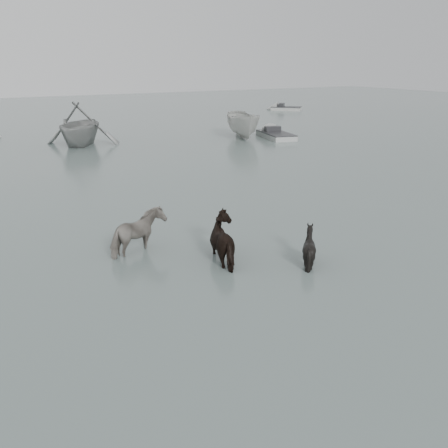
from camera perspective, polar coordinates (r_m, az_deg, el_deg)
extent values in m
plane|color=#4F5E59|center=(12.79, 3.99, -6.32)|extent=(140.00, 140.00, 0.00)
imported|color=black|center=(14.44, -9.88, -0.46)|extent=(1.92, 1.45, 1.48)
imported|color=black|center=(13.74, 0.65, -0.86)|extent=(1.69, 1.86, 1.62)
imported|color=black|center=(13.74, 9.73, -1.96)|extent=(1.27, 1.16, 1.24)
imported|color=gray|center=(33.95, -16.17, 11.10)|extent=(6.93, 7.19, 2.91)
imported|color=#B8B9B4|center=(35.84, 2.22, 11.40)|extent=(3.57, 5.51, 1.99)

